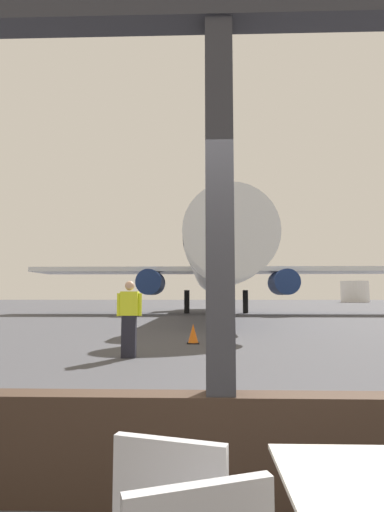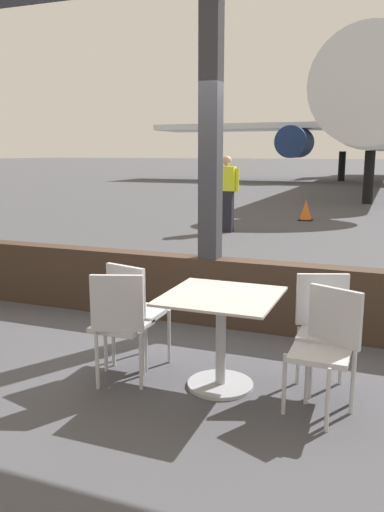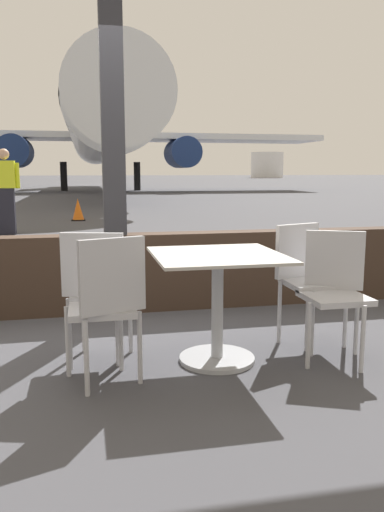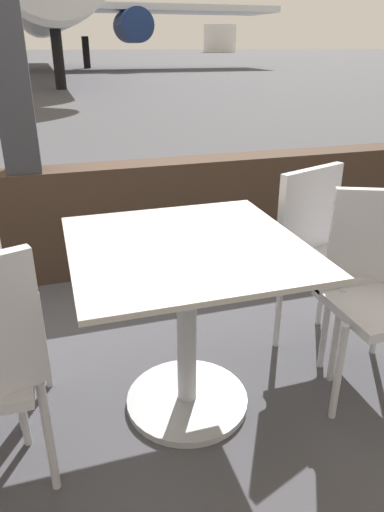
# 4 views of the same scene
# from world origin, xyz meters

# --- Properties ---
(ground_plane) EXTENTS (220.00, 220.00, 0.00)m
(ground_plane) POSITION_xyz_m (0.00, 40.00, 0.00)
(ground_plane) COLOR #424247
(window_frame) EXTENTS (7.55, 0.24, 3.68)m
(window_frame) POSITION_xyz_m (0.00, 0.00, 1.27)
(window_frame) COLOR #38281E
(window_frame) RESTS_ON ground
(dining_table) EXTENTS (0.85, 0.85, 0.75)m
(dining_table) POSITION_xyz_m (0.59, -1.43, 0.46)
(dining_table) COLOR #ADA89E
(dining_table) RESTS_ON ground
(cafe_chair_window_left) EXTENTS (0.49, 0.49, 0.92)m
(cafe_chair_window_left) POSITION_xyz_m (-0.15, -1.68, 0.54)
(cafe_chair_window_left) COLOR #B2B2B7
(cafe_chair_window_left) RESTS_ON ground
(cafe_chair_window_right) EXTENTS (0.49, 0.49, 0.90)m
(cafe_chair_window_right) POSITION_xyz_m (1.34, -1.18, 0.54)
(cafe_chair_window_right) COLOR #B2B2B7
(cafe_chair_window_right) RESTS_ON ground
(cafe_chair_aisle_left) EXTENTS (0.50, 0.50, 0.88)m
(cafe_chair_aisle_left) POSITION_xyz_m (1.40, -1.53, 0.53)
(cafe_chair_aisle_left) COLOR #B2B2B7
(cafe_chair_aisle_left) RESTS_ON ground
(cafe_chair_aisle_right) EXTENTS (0.47, 0.47, 0.91)m
(cafe_chair_aisle_right) POSITION_xyz_m (-0.20, -1.34, 0.55)
(cafe_chair_aisle_right) COLOR #B2B2B7
(cafe_chair_aisle_right) RESTS_ON ground
(airplane) EXTENTS (28.69, 31.99, 10.59)m
(airplane) POSITION_xyz_m (0.87, 27.08, 3.72)
(airplane) COLOR silver
(airplane) RESTS_ON ground
(ground_crew_worker) EXTENTS (0.56, 0.22, 1.74)m
(ground_crew_worker) POSITION_xyz_m (-1.83, 6.36, 0.90)
(ground_crew_worker) COLOR black
(ground_crew_worker) RESTS_ON ground
(traffic_cone) EXTENTS (0.36, 0.36, 0.58)m
(traffic_cone) POSITION_xyz_m (-0.44, 9.12, 0.27)
(traffic_cone) COLOR orange
(traffic_cone) RESTS_ON ground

